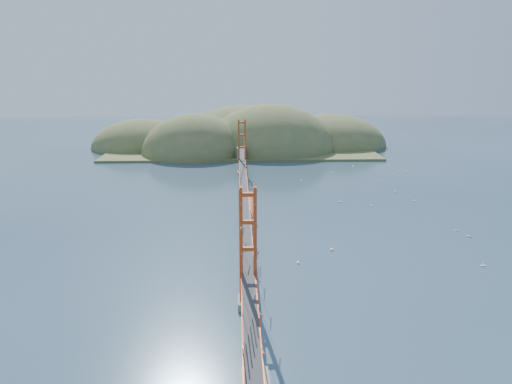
{
  "coord_description": "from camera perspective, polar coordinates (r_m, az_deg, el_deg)",
  "views": [
    {
      "loc": [
        -0.86,
        -73.5,
        22.16
      ],
      "look_at": [
        1.83,
        0.0,
        3.68
      ],
      "focal_mm": 35.0,
      "sensor_mm": 36.0,
      "label": 1
    }
  ],
  "objects": [
    {
      "name": "sailboat_16",
      "position": [
        88.79,
        17.69,
        -0.93
      ],
      "size": [
        0.64,
        0.64,
        0.68
      ],
      "color": "white",
      "rests_on": "ground"
    },
    {
      "name": "sailboat_6",
      "position": [
        73.1,
        23.15,
        -4.59
      ],
      "size": [
        0.71,
        0.71,
        0.74
      ],
      "color": "white",
      "rests_on": "ground"
    },
    {
      "name": "sailboat_10",
      "position": [
        58.78,
        4.8,
        -7.94
      ],
      "size": [
        0.5,
        0.61,
        0.71
      ],
      "color": "white",
      "rests_on": "ground"
    },
    {
      "name": "sailboat_4",
      "position": [
        94.58,
        15.63,
        0.11
      ],
      "size": [
        0.56,
        0.56,
        0.59
      ],
      "color": "white",
      "rests_on": "ground"
    },
    {
      "name": "sailboat_extra_0",
      "position": [
        75.09,
        21.94,
        -4.01
      ],
      "size": [
        0.54,
        0.51,
        0.61
      ],
      "color": "white",
      "rests_on": "ground"
    },
    {
      "name": "bridge",
      "position": [
        75.23,
        -1.4,
        2.48
      ],
      "size": [
        2.2,
        94.4,
        12.0
      ],
      "color": "gray",
      "rests_on": "ground"
    },
    {
      "name": "sailboat_8",
      "position": [
        109.33,
        15.32,
        1.98
      ],
      "size": [
        0.62,
        0.62,
        0.66
      ],
      "color": "white",
      "rests_on": "ground"
    },
    {
      "name": "sailboat_7",
      "position": [
        108.84,
        8.68,
        2.28
      ],
      "size": [
        0.65,
        0.59,
        0.74
      ],
      "color": "white",
      "rests_on": "ground"
    },
    {
      "name": "sailboat_3",
      "position": [
        85.34,
        9.62,
        -1.05
      ],
      "size": [
        0.67,
        0.67,
        0.7
      ],
      "color": "white",
      "rests_on": "ground"
    },
    {
      "name": "sailboat_15",
      "position": [
        116.41,
        11.04,
        2.94
      ],
      "size": [
        0.57,
        0.6,
        0.68
      ],
      "color": "white",
      "rests_on": "ground"
    },
    {
      "name": "sailboat_17",
      "position": [
        112.38,
        16.81,
        2.2
      ],
      "size": [
        0.62,
        0.55,
        0.71
      ],
      "color": "white",
      "rests_on": "ground"
    },
    {
      "name": "sailboat_14",
      "position": [
        84.11,
        13.02,
        -1.45
      ],
      "size": [
        0.49,
        0.51,
        0.58
      ],
      "color": "white",
      "rests_on": "ground"
    },
    {
      "name": "ground",
      "position": [
        76.78,
        -1.37,
        -2.68
      ],
      "size": [
        320.0,
        320.0,
        0.0
      ],
      "primitive_type": "plane",
      "color": "#2B4256",
      "rests_on": "ground"
    },
    {
      "name": "far_headlands",
      "position": [
        143.77,
        -0.85,
        5.23
      ],
      "size": [
        84.0,
        58.0,
        25.0
      ],
      "color": "olive",
      "rests_on": "ground"
    },
    {
      "name": "sailboat_extra_1",
      "position": [
        101.98,
        14.04,
        1.21
      ],
      "size": [
        0.55,
        0.52,
        0.62
      ],
      "color": "white",
      "rests_on": "ground"
    },
    {
      "name": "sailboat_0",
      "position": [
        63.25,
        8.62,
        -6.42
      ],
      "size": [
        0.65,
        0.65,
        0.73
      ],
      "color": "white",
      "rests_on": "ground"
    },
    {
      "name": "sailboat_2",
      "position": [
        63.23,
        24.5,
        -7.6
      ],
      "size": [
        0.59,
        0.48,
        0.7
      ],
      "color": "white",
      "rests_on": "ground"
    },
    {
      "name": "sailboat_12",
      "position": [
        100.8,
        5.22,
        1.42
      ],
      "size": [
        0.52,
        0.52,
        0.56
      ],
      "color": "white",
      "rests_on": "ground"
    }
  ]
}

